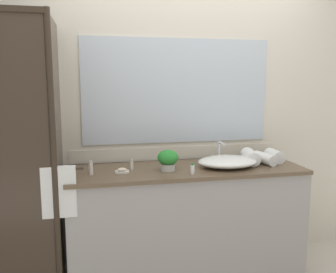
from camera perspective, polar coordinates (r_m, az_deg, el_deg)
The scene contains 13 objects.
wall_back_with_mirror at distance 3.02m, azimuth 1.42°, elevation 3.96°, with size 4.40×0.06×2.60m.
vanity_cabinet at distance 2.90m, azimuth 2.94°, elevation -13.66°, with size 1.80×0.58×0.90m.
shower_enclosure at distance 2.52m, azimuth -25.00°, elevation -4.42°, with size 1.20×0.59×2.00m.
sink_basin at distance 2.81m, azimuth 9.53°, elevation -4.00°, with size 0.47×0.35×0.08m, color white.
faucet at distance 2.97m, azimuth 8.24°, elevation -2.95°, with size 0.17×0.14×0.17m.
potted_plant at distance 2.65m, azimuth -0.02°, elevation -3.65°, with size 0.16×0.16×0.16m.
soap_dish at distance 2.62m, azimuth -7.39°, elevation -5.48°, with size 0.10×0.07×0.04m.
amenity_bottle_conditioner at distance 2.56m, azimuth 3.96°, elevation -5.24°, with size 0.03×0.03×0.08m.
amenity_bottle_body_wash at distance 2.69m, azimuth -5.84°, elevation -4.55°, with size 0.02×0.02×0.08m.
amenity_bottle_lotion at distance 2.60m, azimuth -12.31°, elevation -4.98°, with size 0.03×0.03×0.10m.
rolled_towel_near_edge at distance 3.06m, azimuth 16.74°, elevation -3.00°, with size 0.10×0.10×0.18m, color white.
rolled_towel_middle at distance 2.97m, azimuth 15.29°, elevation -3.42°, with size 0.09×0.09×0.23m, color white.
rolled_towel_far_edge at distance 2.95m, azimuth 13.08°, elevation -3.19°, with size 0.11×0.11×0.25m, color white.
Camera 1 is at (-0.70, -2.58, 1.56)m, focal length 37.92 mm.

